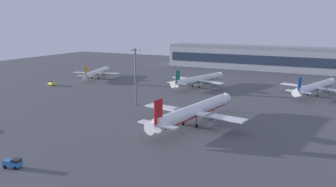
{
  "coord_description": "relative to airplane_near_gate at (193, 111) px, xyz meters",
  "views": [
    {
      "loc": [
        57.17,
        -101.99,
        33.68
      ],
      "look_at": [
        -7.35,
        25.62,
        4.0
      ],
      "focal_mm": 37.37,
      "sensor_mm": 36.0,
      "label": 1
    }
  ],
  "objects": [
    {
      "name": "airplane_near_gate",
      "position": [
        0.0,
        0.0,
        0.0
      ],
      "size": [
        36.93,
        47.27,
        12.14
      ],
      "rotation": [
        0.0,
        0.0,
        -0.15
      ],
      "color": "white",
      "rests_on": "ground"
    },
    {
      "name": "maintenance_van",
      "position": [
        -95.65,
        32.69,
        -3.41
      ],
      "size": [
        4.56,
        3.25,
        2.25
      ],
      "rotation": [
        0.0,
        0.0,
        1.22
      ],
      "color": "yellow",
      "rests_on": "ground"
    },
    {
      "name": "apron_light_east",
      "position": [
        -31.27,
        14.54,
        8.78
      ],
      "size": [
        4.8,
        0.9,
        23.14
      ],
      "color": "slate",
      "rests_on": "ground"
    },
    {
      "name": "terminal_building",
      "position": [
        -14.22,
        147.98,
        3.5
      ],
      "size": [
        126.26,
        22.4,
        16.4
      ],
      "color": "#9EA3AD",
      "rests_on": "ground"
    },
    {
      "name": "airplane_far_stand",
      "position": [
        -24.0,
        63.48,
        -0.68
      ],
      "size": [
        31.13,
        39.65,
        10.34
      ],
      "rotation": [
        0.0,
        0.0,
        -0.27
      ],
      "color": "silver",
      "rests_on": "ground"
    },
    {
      "name": "airplane_mid_apron",
      "position": [
        31.83,
        68.13,
        -0.65
      ],
      "size": [
        31.1,
        39.54,
        10.41
      ],
      "rotation": [
        0.0,
        0.0,
        -0.32
      ],
      "color": "white",
      "rests_on": "ground"
    },
    {
      "name": "baggage_tractor",
      "position": [
        -24.22,
        -50.93,
        -3.41
      ],
      "size": [
        4.51,
        3.0,
        2.25
      ],
      "rotation": [
        0.0,
        0.0,
        4.98
      ],
      "color": "#3372BF",
      "rests_on": "ground"
    },
    {
      "name": "airplane_taxiway_distant",
      "position": [
        -88.81,
        62.12,
        -1.08
      ],
      "size": [
        27.87,
        35.49,
        9.27
      ],
      "rotation": [
        0.0,
        0.0,
        0.28
      ],
      "color": "white",
      "rests_on": "ground"
    },
    {
      "name": "ground_plane",
      "position": [
        -14.49,
        -0.89,
        -4.59
      ],
      "size": [
        416.0,
        416.0,
        0.0
      ],
      "primitive_type": "plane",
      "color": "#4C4C51"
    }
  ]
}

